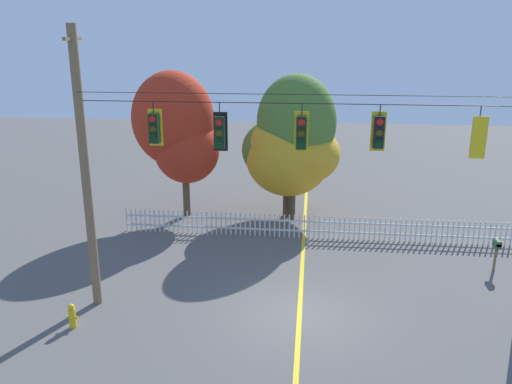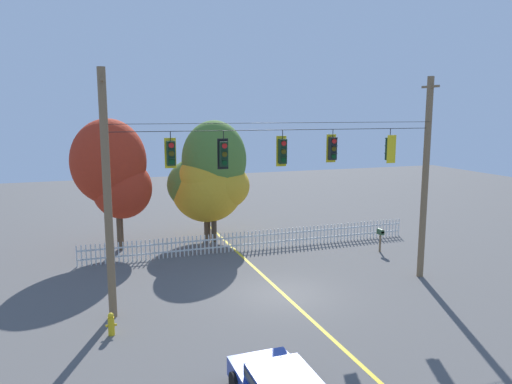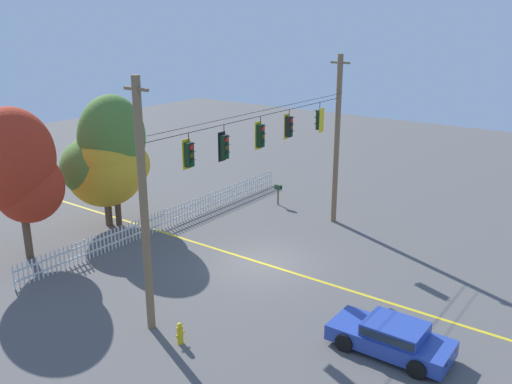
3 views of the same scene
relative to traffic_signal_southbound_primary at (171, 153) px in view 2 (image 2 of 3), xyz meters
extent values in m
plane|color=#565451|center=(4.58, -0.01, -6.10)|extent=(80.00, 80.00, 0.00)
cube|color=gold|center=(4.58, -0.01, -6.09)|extent=(0.16, 36.00, 0.01)
cylinder|color=brown|center=(-2.34, -0.01, -1.51)|extent=(0.30, 0.30, 9.17)
cylinder|color=brown|center=(11.51, -0.01, -1.51)|extent=(0.30, 0.30, 9.17)
cube|color=brown|center=(-2.34, -0.01, 2.62)|extent=(0.10, 1.10, 0.10)
cube|color=brown|center=(11.51, -0.01, 2.62)|extent=(0.10, 1.10, 0.10)
cylinder|color=black|center=(4.58, -0.01, 0.81)|extent=(13.65, 0.02, 0.02)
cylinder|color=black|center=(4.58, -0.26, 1.09)|extent=(13.65, 0.02, 0.02)
cylinder|color=black|center=(0.00, -0.01, 0.63)|extent=(0.03, 0.03, 0.36)
cube|color=yellow|center=(0.00, 0.12, 0.00)|extent=(0.43, 0.02, 1.14)
cube|color=black|center=(0.00, -0.01, 0.00)|extent=(0.30, 0.24, 0.92)
cylinder|color=red|center=(0.00, -0.14, 0.30)|extent=(0.20, 0.03, 0.20)
cube|color=black|center=(0.00, -0.19, 0.42)|extent=(0.22, 0.12, 0.06)
cylinder|color=#463B09|center=(0.00, -0.14, 0.00)|extent=(0.20, 0.03, 0.20)
cube|color=black|center=(0.00, -0.19, 0.11)|extent=(0.22, 0.12, 0.06)
cylinder|color=#073513|center=(0.00, -0.14, -0.31)|extent=(0.20, 0.03, 0.20)
cube|color=black|center=(0.00, -0.19, -0.19)|extent=(0.22, 0.12, 0.06)
cylinder|color=black|center=(2.04, -0.01, 0.60)|extent=(0.03, 0.03, 0.42)
cube|color=black|center=(2.04, 0.12, -0.09)|extent=(0.43, 0.02, 1.19)
cube|color=black|center=(2.04, -0.01, -0.09)|extent=(0.30, 0.24, 0.96)
cylinder|color=red|center=(2.04, -0.14, 0.23)|extent=(0.20, 0.03, 0.20)
cube|color=black|center=(2.04, -0.19, 0.35)|extent=(0.22, 0.12, 0.06)
cylinder|color=#463B09|center=(2.04, -0.14, -0.09)|extent=(0.20, 0.03, 0.20)
cube|color=black|center=(2.04, -0.19, 0.02)|extent=(0.22, 0.12, 0.06)
cylinder|color=#073513|center=(2.04, -0.14, -0.41)|extent=(0.20, 0.03, 0.20)
cube|color=black|center=(2.04, -0.19, -0.30)|extent=(0.22, 0.12, 0.06)
cylinder|color=black|center=(4.49, -0.01, 0.63)|extent=(0.03, 0.03, 0.36)
cube|color=yellow|center=(4.49, 0.12, -0.05)|extent=(0.43, 0.02, 1.23)
cube|color=black|center=(4.49, -0.01, -0.05)|extent=(0.30, 0.24, 0.99)
cylinder|color=red|center=(4.49, -0.14, 0.28)|extent=(0.20, 0.03, 0.20)
cube|color=black|center=(4.49, -0.19, 0.40)|extent=(0.22, 0.12, 0.06)
cylinder|color=#463B09|center=(4.49, -0.14, -0.05)|extent=(0.20, 0.03, 0.20)
cube|color=black|center=(4.49, -0.19, 0.06)|extent=(0.22, 0.12, 0.06)
cylinder|color=#073513|center=(4.49, -0.14, -0.38)|extent=(0.20, 0.03, 0.20)
cube|color=black|center=(4.49, -0.19, -0.27)|extent=(0.22, 0.12, 0.06)
cylinder|color=black|center=(6.75, -0.01, 0.65)|extent=(0.03, 0.03, 0.33)
cube|color=yellow|center=(6.75, 0.12, 0.01)|extent=(0.43, 0.02, 1.18)
cube|color=black|center=(6.75, -0.01, 0.01)|extent=(0.30, 0.24, 0.95)
cylinder|color=red|center=(6.75, -0.14, 0.32)|extent=(0.20, 0.03, 0.20)
cube|color=black|center=(6.75, -0.19, 0.44)|extent=(0.22, 0.12, 0.06)
cylinder|color=#463B09|center=(6.75, -0.14, 0.01)|extent=(0.20, 0.03, 0.20)
cube|color=black|center=(6.75, -0.19, 0.12)|extent=(0.22, 0.12, 0.06)
cylinder|color=#073513|center=(6.75, -0.14, -0.31)|extent=(0.20, 0.03, 0.20)
cube|color=black|center=(6.75, -0.19, -0.19)|extent=(0.22, 0.12, 0.06)
cylinder|color=black|center=(9.54, -0.01, 0.61)|extent=(0.03, 0.03, 0.39)
cube|color=yellow|center=(9.54, -0.14, -0.07)|extent=(0.43, 0.02, 1.22)
cube|color=black|center=(9.54, -0.01, -0.07)|extent=(0.30, 0.24, 0.98)
cylinder|color=red|center=(9.54, 0.13, 0.25)|extent=(0.20, 0.03, 0.20)
cube|color=black|center=(9.54, 0.17, 0.37)|extent=(0.22, 0.12, 0.06)
cylinder|color=#463B09|center=(9.54, 0.13, -0.07)|extent=(0.20, 0.03, 0.20)
cube|color=black|center=(9.54, 0.17, 0.04)|extent=(0.22, 0.12, 0.06)
cylinder|color=#073513|center=(9.54, 0.13, -0.40)|extent=(0.20, 0.03, 0.20)
cube|color=black|center=(9.54, 0.17, -0.29)|extent=(0.22, 0.12, 0.06)
cube|color=silver|center=(-3.71, 6.78, -5.56)|extent=(0.06, 0.04, 1.08)
cube|color=silver|center=(-3.48, 6.78, -5.56)|extent=(0.06, 0.04, 1.08)
cube|color=silver|center=(-3.26, 6.78, -5.56)|extent=(0.06, 0.04, 1.08)
cube|color=silver|center=(-3.04, 6.78, -5.56)|extent=(0.06, 0.04, 1.08)
cube|color=silver|center=(-2.81, 6.78, -5.56)|extent=(0.06, 0.04, 1.08)
cube|color=silver|center=(-2.59, 6.78, -5.56)|extent=(0.06, 0.04, 1.08)
cube|color=silver|center=(-2.36, 6.78, -5.56)|extent=(0.06, 0.04, 1.08)
cube|color=silver|center=(-2.14, 6.78, -5.56)|extent=(0.06, 0.04, 1.08)
cube|color=silver|center=(-1.91, 6.78, -5.56)|extent=(0.06, 0.04, 1.08)
cube|color=silver|center=(-1.69, 6.78, -5.56)|extent=(0.06, 0.04, 1.08)
cube|color=silver|center=(-1.47, 6.78, -5.56)|extent=(0.06, 0.04, 1.08)
cube|color=silver|center=(-1.24, 6.78, -5.56)|extent=(0.06, 0.04, 1.08)
cube|color=silver|center=(-1.02, 6.78, -5.56)|extent=(0.06, 0.04, 1.08)
cube|color=silver|center=(-0.79, 6.78, -5.56)|extent=(0.06, 0.04, 1.08)
cube|color=silver|center=(-0.57, 6.78, -5.56)|extent=(0.06, 0.04, 1.08)
cube|color=silver|center=(-0.34, 6.78, -5.56)|extent=(0.06, 0.04, 1.08)
cube|color=silver|center=(-0.12, 6.78, -5.56)|extent=(0.06, 0.04, 1.08)
cube|color=silver|center=(0.10, 6.78, -5.56)|extent=(0.06, 0.04, 1.08)
cube|color=silver|center=(0.33, 6.78, -5.56)|extent=(0.06, 0.04, 1.08)
cube|color=silver|center=(0.55, 6.78, -5.56)|extent=(0.06, 0.04, 1.08)
cube|color=silver|center=(0.78, 6.78, -5.56)|extent=(0.06, 0.04, 1.08)
cube|color=silver|center=(1.00, 6.78, -5.56)|extent=(0.06, 0.04, 1.08)
cube|color=silver|center=(1.23, 6.78, -5.56)|extent=(0.06, 0.04, 1.08)
cube|color=silver|center=(1.45, 6.78, -5.56)|extent=(0.06, 0.04, 1.08)
cube|color=silver|center=(1.67, 6.78, -5.56)|extent=(0.06, 0.04, 1.08)
cube|color=silver|center=(1.90, 6.78, -5.56)|extent=(0.06, 0.04, 1.08)
cube|color=silver|center=(2.12, 6.78, -5.56)|extent=(0.06, 0.04, 1.08)
cube|color=silver|center=(2.35, 6.78, -5.56)|extent=(0.06, 0.04, 1.08)
cube|color=silver|center=(2.57, 6.78, -5.56)|extent=(0.06, 0.04, 1.08)
cube|color=silver|center=(2.80, 6.78, -5.56)|extent=(0.06, 0.04, 1.08)
cube|color=silver|center=(3.02, 6.78, -5.56)|extent=(0.06, 0.04, 1.08)
cube|color=silver|center=(3.24, 6.78, -5.56)|extent=(0.06, 0.04, 1.08)
cube|color=silver|center=(3.47, 6.78, -5.56)|extent=(0.06, 0.04, 1.08)
cube|color=silver|center=(3.69, 6.78, -5.56)|extent=(0.06, 0.04, 1.08)
cube|color=silver|center=(3.92, 6.78, -5.56)|extent=(0.06, 0.04, 1.08)
cube|color=silver|center=(4.14, 6.78, -5.56)|extent=(0.06, 0.04, 1.08)
cube|color=silver|center=(4.37, 6.78, -5.56)|extent=(0.06, 0.04, 1.08)
cube|color=silver|center=(4.59, 6.78, -5.56)|extent=(0.06, 0.04, 1.08)
cube|color=silver|center=(4.81, 6.78, -5.56)|extent=(0.06, 0.04, 1.08)
cube|color=silver|center=(5.04, 6.78, -5.56)|extent=(0.06, 0.04, 1.08)
cube|color=silver|center=(5.26, 6.78, -5.56)|extent=(0.06, 0.04, 1.08)
cube|color=silver|center=(5.49, 6.78, -5.56)|extent=(0.06, 0.04, 1.08)
cube|color=silver|center=(5.71, 6.78, -5.56)|extent=(0.06, 0.04, 1.08)
cube|color=silver|center=(5.94, 6.78, -5.56)|extent=(0.06, 0.04, 1.08)
cube|color=silver|center=(6.16, 6.78, -5.56)|extent=(0.06, 0.04, 1.08)
cube|color=silver|center=(6.38, 6.78, -5.56)|extent=(0.06, 0.04, 1.08)
cube|color=silver|center=(6.61, 6.78, -5.56)|extent=(0.06, 0.04, 1.08)
cube|color=silver|center=(6.83, 6.78, -5.56)|extent=(0.06, 0.04, 1.08)
cube|color=silver|center=(7.06, 6.78, -5.56)|extent=(0.06, 0.04, 1.08)
cube|color=silver|center=(7.28, 6.78, -5.56)|extent=(0.06, 0.04, 1.08)
cube|color=silver|center=(7.51, 6.78, -5.56)|extent=(0.06, 0.04, 1.08)
cube|color=silver|center=(7.73, 6.78, -5.56)|extent=(0.06, 0.04, 1.08)
cube|color=silver|center=(7.95, 6.78, -5.56)|extent=(0.06, 0.04, 1.08)
cube|color=silver|center=(8.18, 6.78, -5.56)|extent=(0.06, 0.04, 1.08)
cube|color=silver|center=(8.40, 6.78, -5.56)|extent=(0.06, 0.04, 1.08)
cube|color=silver|center=(8.63, 6.78, -5.56)|extent=(0.06, 0.04, 1.08)
cube|color=silver|center=(8.85, 6.78, -5.56)|extent=(0.06, 0.04, 1.08)
cube|color=silver|center=(9.08, 6.78, -5.56)|extent=(0.06, 0.04, 1.08)
cube|color=silver|center=(9.30, 6.78, -5.56)|extent=(0.06, 0.04, 1.08)
cube|color=silver|center=(9.52, 6.78, -5.56)|extent=(0.06, 0.04, 1.08)
cube|color=silver|center=(9.75, 6.78, -5.56)|extent=(0.06, 0.04, 1.08)
cube|color=silver|center=(9.97, 6.78, -5.56)|extent=(0.06, 0.04, 1.08)
cube|color=silver|center=(10.20, 6.78, -5.56)|extent=(0.06, 0.04, 1.08)
cube|color=silver|center=(10.42, 6.78, -5.56)|extent=(0.06, 0.04, 1.08)
cube|color=silver|center=(10.65, 6.78, -5.56)|extent=(0.06, 0.04, 1.08)
cube|color=silver|center=(10.87, 6.78, -5.56)|extent=(0.06, 0.04, 1.08)
cube|color=silver|center=(11.09, 6.78, -5.56)|extent=(0.06, 0.04, 1.08)
cube|color=silver|center=(11.32, 6.78, -5.56)|extent=(0.06, 0.04, 1.08)
cube|color=silver|center=(11.54, 6.78, -5.56)|extent=(0.06, 0.04, 1.08)
cube|color=silver|center=(11.77, 6.78, -5.56)|extent=(0.06, 0.04, 1.08)
cube|color=silver|center=(11.99, 6.78, -5.56)|extent=(0.06, 0.04, 1.08)
cube|color=silver|center=(12.22, 6.78, -5.56)|extent=(0.06, 0.04, 1.08)
cube|color=silver|center=(12.44, 6.78, -5.56)|extent=(0.06, 0.04, 1.08)
cube|color=silver|center=(12.66, 6.78, -5.56)|extent=(0.06, 0.04, 1.08)
cube|color=silver|center=(12.89, 6.78, -5.56)|extent=(0.06, 0.04, 1.08)
cube|color=silver|center=(13.11, 6.78, -5.56)|extent=(0.06, 0.04, 1.08)
cube|color=silver|center=(13.34, 6.78, -5.56)|extent=(0.06, 0.04, 1.08)
cube|color=silver|center=(13.56, 6.78, -5.56)|extent=(0.06, 0.04, 1.08)
cube|color=silver|center=(13.79, 6.78, -5.56)|extent=(0.06, 0.04, 1.08)
cube|color=silver|center=(14.01, 6.78, -5.56)|extent=(0.06, 0.04, 1.08)
cube|color=silver|center=(14.23, 6.78, -5.56)|extent=(0.06, 0.04, 1.08)
cube|color=silver|center=(14.46, 6.78, -5.56)|extent=(0.06, 0.04, 1.08)
cube|color=silver|center=(14.68, 6.78, -5.56)|extent=(0.06, 0.04, 1.08)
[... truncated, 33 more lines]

